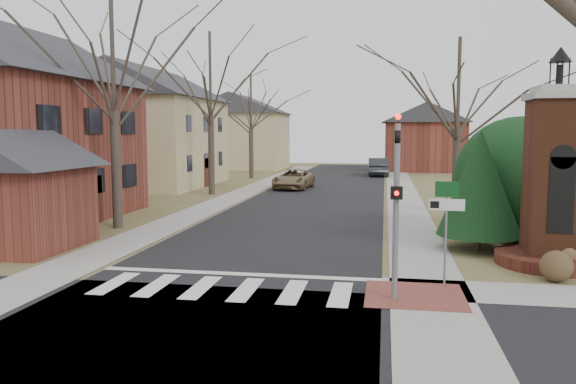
% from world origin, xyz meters
% --- Properties ---
extents(ground, '(120.00, 120.00, 0.00)m').
position_xyz_m(ground, '(0.00, 0.00, 0.00)').
color(ground, brown).
rests_on(ground, ground).
extents(main_street, '(8.00, 70.00, 0.01)m').
position_xyz_m(main_street, '(0.00, 22.00, 0.01)').
color(main_street, black).
rests_on(main_street, ground).
extents(cross_street, '(120.00, 8.00, 0.01)m').
position_xyz_m(cross_street, '(0.00, -3.00, 0.01)').
color(cross_street, black).
rests_on(cross_street, ground).
extents(crosswalk_zone, '(8.00, 2.20, 0.02)m').
position_xyz_m(crosswalk_zone, '(0.00, 0.80, 0.01)').
color(crosswalk_zone, silver).
rests_on(crosswalk_zone, ground).
extents(stop_bar, '(8.00, 0.35, 0.02)m').
position_xyz_m(stop_bar, '(0.00, 2.30, 0.01)').
color(stop_bar, silver).
rests_on(stop_bar, ground).
extents(sidewalk_right_main, '(2.00, 60.00, 0.02)m').
position_xyz_m(sidewalk_right_main, '(5.20, 22.00, 0.01)').
color(sidewalk_right_main, gray).
rests_on(sidewalk_right_main, ground).
extents(sidewalk_left, '(2.00, 60.00, 0.02)m').
position_xyz_m(sidewalk_left, '(-5.20, 22.00, 0.01)').
color(sidewalk_left, gray).
rests_on(sidewalk_left, ground).
extents(curb_apron, '(2.40, 2.40, 0.02)m').
position_xyz_m(curb_apron, '(4.80, 1.00, 0.01)').
color(curb_apron, brown).
rests_on(curb_apron, ground).
extents(traffic_signal_pole, '(0.28, 0.41, 4.50)m').
position_xyz_m(traffic_signal_pole, '(4.30, 0.57, 2.59)').
color(traffic_signal_pole, slate).
rests_on(traffic_signal_pole, ground).
extents(sign_post, '(0.90, 0.07, 2.75)m').
position_xyz_m(sign_post, '(5.59, 1.99, 1.95)').
color(sign_post, slate).
rests_on(sign_post, ground).
extents(brick_gate_monument, '(3.20, 3.20, 6.47)m').
position_xyz_m(brick_gate_monument, '(9.00, 4.99, 2.17)').
color(brick_gate_monument, '#562C19').
rests_on(brick_gate_monument, ground).
extents(house_brick_left, '(9.80, 11.80, 9.42)m').
position_xyz_m(house_brick_left, '(-13.01, 9.99, 4.66)').
color(house_brick_left, brown).
rests_on(house_brick_left, ground).
extents(house_stucco_left, '(9.80, 12.80, 9.28)m').
position_xyz_m(house_stucco_left, '(-13.50, 27.00, 4.59)').
color(house_stucco_left, tan).
rests_on(house_stucco_left, ground).
extents(garage_left, '(4.80, 4.80, 4.29)m').
position_xyz_m(garage_left, '(-8.52, 4.49, 2.24)').
color(garage_left, brown).
rests_on(garage_left, ground).
extents(house_distant_left, '(10.80, 8.80, 8.53)m').
position_xyz_m(house_distant_left, '(-12.01, 48.00, 4.25)').
color(house_distant_left, tan).
rests_on(house_distant_left, ground).
extents(house_distant_right, '(8.80, 8.80, 7.30)m').
position_xyz_m(house_distant_right, '(7.99, 47.99, 3.65)').
color(house_distant_right, brown).
rests_on(house_distant_right, ground).
extents(evergreen_near, '(2.80, 2.80, 4.10)m').
position_xyz_m(evergreen_near, '(7.20, 7.00, 2.30)').
color(evergreen_near, '#473D33').
rests_on(evergreen_near, ground).
extents(evergreen_mid, '(3.40, 3.40, 4.70)m').
position_xyz_m(evergreen_mid, '(10.50, 8.20, 2.60)').
color(evergreen_mid, '#473D33').
rests_on(evergreen_mid, ground).
extents(evergreen_mass, '(4.80, 4.80, 4.80)m').
position_xyz_m(evergreen_mass, '(9.00, 9.50, 2.40)').
color(evergreen_mass, black).
rests_on(evergreen_mass, ground).
extents(bare_tree_0, '(8.05, 8.05, 11.15)m').
position_xyz_m(bare_tree_0, '(-7.00, 9.00, 7.70)').
color(bare_tree_0, '#473D33').
rests_on(bare_tree_0, ground).
extents(bare_tree_1, '(8.40, 8.40, 11.64)m').
position_xyz_m(bare_tree_1, '(-7.00, 22.00, 8.03)').
color(bare_tree_1, '#473D33').
rests_on(bare_tree_1, ground).
extents(bare_tree_2, '(7.35, 7.35, 10.19)m').
position_xyz_m(bare_tree_2, '(-7.50, 35.00, 7.03)').
color(bare_tree_2, '#473D33').
rests_on(bare_tree_2, ground).
extents(bare_tree_3, '(7.00, 7.00, 9.70)m').
position_xyz_m(bare_tree_3, '(7.50, 16.00, 6.69)').
color(bare_tree_3, '#473D33').
rests_on(bare_tree_3, ground).
extents(pickup_truck, '(2.58, 5.10, 1.38)m').
position_xyz_m(pickup_truck, '(-2.38, 26.55, 0.69)').
color(pickup_truck, olive).
rests_on(pickup_truck, ground).
extents(distant_car, '(2.04, 5.11, 1.65)m').
position_xyz_m(distant_car, '(3.40, 39.69, 0.83)').
color(distant_car, '#313438').
rests_on(distant_car, ground).
extents(dry_shrub_left, '(0.85, 0.85, 0.85)m').
position_xyz_m(dry_shrub_left, '(8.60, 3.00, 0.43)').
color(dry_shrub_left, brown).
rests_on(dry_shrub_left, ground).
extents(dry_shrub_right, '(0.87, 0.87, 0.87)m').
position_xyz_m(dry_shrub_right, '(9.30, 4.60, 0.43)').
color(dry_shrub_right, brown).
rests_on(dry_shrub_right, ground).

